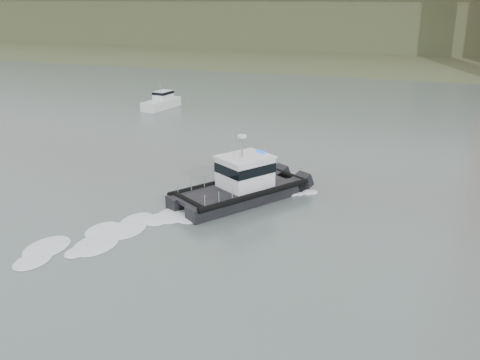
# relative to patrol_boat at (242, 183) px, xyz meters

# --- Properties ---
(ground) EXTENTS (400.00, 400.00, 0.00)m
(ground) POSITION_rel_patrol_boat_xyz_m (2.80, -9.72, -1.18)
(ground) COLOR slate
(ground) RESTS_ON ground
(headlands) EXTENTS (500.00, 105.36, 27.12)m
(headlands) POSITION_rel_patrol_boat_xyz_m (2.80, 115.78, 5.87)
(headlands) COLOR #3F4B2B
(headlands) RESTS_ON ground
(patrol_boat) EXTENTS (8.12, 10.10, 4.71)m
(patrol_boat) POSITION_rel_patrol_boat_xyz_m (0.00, 0.00, 0.00)
(patrol_boat) COLOR black
(patrol_boat) RESTS_ON ground
(motorboat) EXTENTS (2.68, 6.19, 3.30)m
(motorboat) POSITION_rel_patrol_boat_xyz_m (-20.34, 26.47, -0.36)
(motorboat) COLOR silver
(motorboat) RESTS_ON ground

